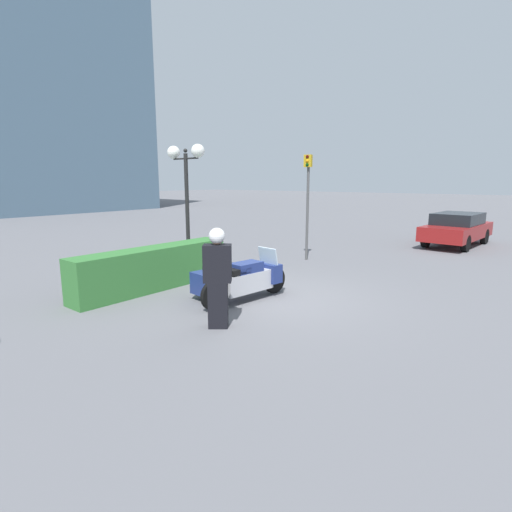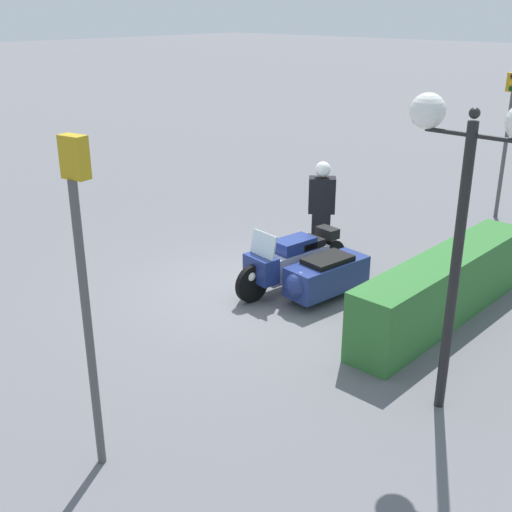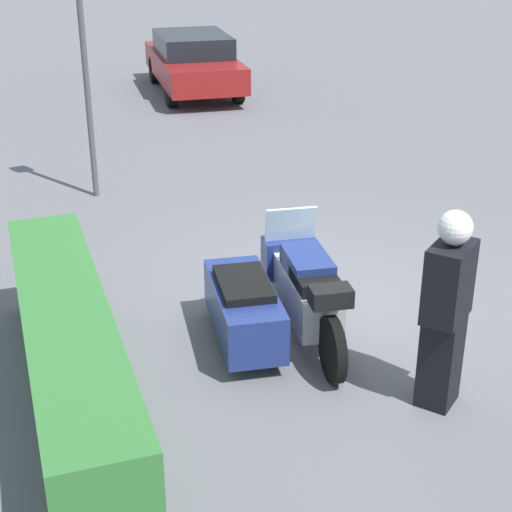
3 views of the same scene
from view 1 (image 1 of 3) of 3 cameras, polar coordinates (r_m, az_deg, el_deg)
name	(u,v)px [view 1 (image 1 of 3)]	position (r m, az deg, el deg)	size (l,w,h in m)	color
ground_plane	(276,297)	(9.46, 2.87, -5.91)	(160.00, 160.00, 0.00)	slate
police_motorcycle	(237,278)	(9.35, -2.73, -3.15)	(2.52, 1.48, 1.16)	black
officer_rider	(218,275)	(7.38, -5.51, -2.79)	(0.56, 0.59, 1.87)	black
hedge_bush_curbside	(154,268)	(10.39, -14.36, -1.70)	(4.33, 0.72, 1.06)	#337033
twin_lamp_post	(186,169)	(12.42, -9.97, 12.12)	(0.40, 1.47, 3.75)	black
traffic_light_near	(308,192)	(13.68, 7.38, 9.03)	(0.22, 0.28, 3.55)	#4C4C4C
parked_car_background	(457,228)	(18.74, 26.77, 3.57)	(4.43, 2.02, 1.38)	maroon
office_building_main	(31,74)	(43.03, -29.42, 21.68)	(16.52, 12.72, 23.66)	slate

